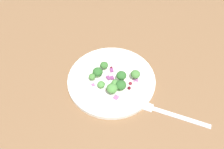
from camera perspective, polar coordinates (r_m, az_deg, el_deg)
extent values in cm
cube|color=brown|center=(69.66, -1.43, -1.55)|extent=(180.00, 180.00, 2.00)
cylinder|color=white|center=(68.03, 0.00, -1.11)|extent=(25.02, 25.02, 1.20)
torus|color=white|center=(67.55, 0.00, -0.80)|extent=(24.02, 24.02, 1.00)
cylinder|color=white|center=(67.48, 0.00, -0.75)|extent=(14.51, 14.51, 0.20)
cylinder|color=#8EB77A|center=(65.07, 0.85, -2.71)|extent=(0.90, 0.90, 0.90)
ellipsoid|color=#4C843D|center=(64.20, 0.86, -2.14)|extent=(2.41, 2.41, 1.81)
cylinder|color=#8EB77A|center=(68.94, -1.89, 1.68)|extent=(0.88, 0.88, 0.88)
ellipsoid|color=#386B2D|center=(68.14, -1.91, 2.26)|extent=(2.35, 2.35, 1.77)
cylinder|color=#9EC684|center=(66.42, -4.76, -1.00)|extent=(0.73, 0.73, 0.73)
ellipsoid|color=#477A38|center=(65.73, -4.81, -0.52)|extent=(1.95, 1.95, 1.47)
cylinder|color=#8EB77A|center=(66.79, 5.58, -0.55)|extent=(0.99, 0.99, 0.99)
ellipsoid|color=#477A38|center=(65.87, 5.66, 0.09)|extent=(2.64, 2.64, 1.98)
cylinder|color=#ADD18E|center=(64.48, 2.13, -3.23)|extent=(1.10, 1.10, 1.10)
ellipsoid|color=#2D6028|center=(63.41, 2.17, -2.53)|extent=(2.93, 2.93, 2.20)
cylinder|color=#ADD18E|center=(65.95, 2.24, -0.92)|extent=(1.05, 1.05, 1.05)
ellipsoid|color=#2D6028|center=(64.96, 2.27, -0.23)|extent=(2.81, 2.81, 2.11)
cylinder|color=#9EC684|center=(67.45, -3.41, -0.04)|extent=(1.07, 1.07, 1.07)
ellipsoid|color=#2D6028|center=(66.45, -3.46, 0.66)|extent=(2.86, 2.86, 2.15)
cylinder|color=#9EC684|center=(63.44, -0.01, -4.05)|extent=(1.12, 1.12, 1.12)
ellipsoid|color=#4C843D|center=(62.35, -0.01, -3.35)|extent=(2.97, 2.97, 2.23)
cylinder|color=#ADD18E|center=(65.02, -2.60, -2.90)|extent=(0.79, 0.79, 0.79)
ellipsoid|color=#4C843D|center=(64.27, -2.63, -2.41)|extent=(2.09, 2.09, 1.57)
sphere|color=maroon|center=(64.35, -1.01, -3.57)|extent=(0.91, 0.91, 0.91)
sphere|color=maroon|center=(66.98, 3.04, -0.25)|extent=(0.80, 0.80, 0.80)
sphere|color=maroon|center=(65.01, 2.27, -2.52)|extent=(0.93, 0.93, 0.93)
sphere|color=#4C0A14|center=(69.24, -0.04, 1.63)|extent=(0.73, 0.73, 0.73)
sphere|color=#4C0A14|center=(64.91, 4.16, -3.27)|extent=(0.91, 0.91, 0.91)
sphere|color=maroon|center=(65.92, 4.45, -2.13)|extent=(0.97, 0.97, 0.97)
cube|color=#A35B93|center=(65.91, -4.56, -2.54)|extent=(1.28, 1.28, 0.46)
cube|color=#843D75|center=(68.75, -0.09, 1.03)|extent=(1.61, 1.67, 0.44)
cube|color=#A35B93|center=(67.03, 5.72, -1.30)|extent=(1.68, 1.60, 0.60)
cube|color=#843D75|center=(66.70, -0.88, -0.77)|extent=(1.67, 1.50, 0.41)
cube|color=#843D75|center=(67.13, 0.15, -0.65)|extent=(1.48, 1.48, 0.60)
cube|color=#A35B93|center=(63.13, 1.01, -5.52)|extent=(1.47, 1.45, 0.38)
cube|color=silver|center=(64.15, 16.30, -9.84)|extent=(15.03, 3.08, 0.50)
cube|color=silver|center=(63.95, 8.21, -7.53)|extent=(3.87, 2.84, 0.50)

